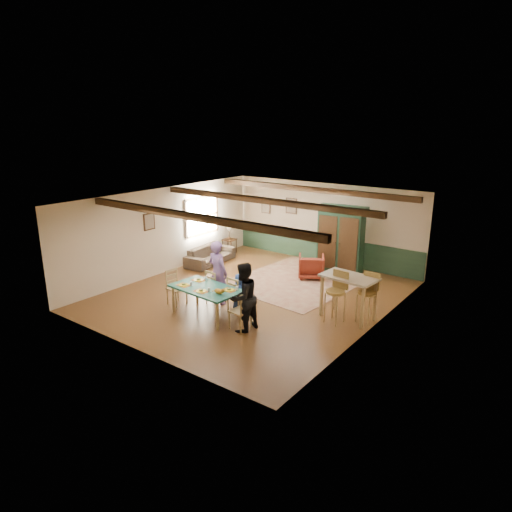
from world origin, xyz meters
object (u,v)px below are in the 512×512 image
Objects in this scene: person_child at (240,292)px; bar_stool_left at (335,298)px; cat at (219,291)px; armchair at (311,266)px; dining_chair_end_right at (240,310)px; dining_chair_far_left at (216,287)px; end_table at (230,246)px; person_woman at (243,297)px; sofa at (210,255)px; dining_table at (207,302)px; dining_chair_end_left at (177,288)px; person_man at (218,272)px; table_lamp at (229,233)px; bar_stool_right at (367,298)px; counter_table at (348,297)px; armoire at (341,240)px; dining_chair_far_right at (238,294)px.

bar_stool_left reaches higher than person_child.
armchair is at bearing 93.11° from cat.
dining_chair_end_right is 0.70m from cat.
bar_stool_left is at bearing 41.89° from cat.
end_table is (-2.81, 3.93, -0.20)m from dining_chair_far_left.
person_woman is at bearing -47.34° from end_table.
sofa is at bearing -125.40° from person_woman.
cat is 2.77m from bar_stool_left.
dining_table is 1.14m from dining_chair_end_right.
person_man is at bearing -43.15° from dining_chair_end_left.
dining_chair_end_right is 1.92× the size of table_lamp.
person_child is 0.78× the size of bar_stool_left.
cat is at bearing -135.48° from bar_stool_left.
cat is 0.18× the size of sofa.
bar_stool_right is (3.31, 2.03, 0.23)m from dining_table.
person_child is at bearing -153.70° from counter_table.
dining_table is at bearing -55.95° from table_lamp.
armoire is (1.11, 5.02, 0.71)m from dining_table.
person_child is 3.32m from armchair.
bar_stool_right is (6.46, -2.64, -0.17)m from table_lamp.
table_lamp is (-3.69, 4.80, -0.05)m from cat.
dining_chair_far_right is 0.44× the size of armoire.
dining_table is at bearing -90.00° from person_woman.
armchair is at bearing 136.64° from bar_stool_left.
person_man is 1.72× the size of person_child.
armoire reaches higher than armchair.
cat is at bearing 100.37° from dining_chair_far_right.
dining_chair_end_right is at bearing -90.00° from dining_chair_end_left.
armchair is at bearing -19.46° from dining_chair_end_left.
sofa is at bearing 166.49° from counter_table.
dining_table is 3.33× the size of end_table.
dining_chair_end_right is at bearing -130.40° from counter_table.
cat is at bearing -137.28° from bar_stool_right.
dining_table is 1.01m from person_man.
bar_stool_left is (1.49, 1.64, -0.18)m from person_woman.
counter_table is at bearing -147.98° from dining_chair_far_right.
armchair is 3.60m from sofa.
cat is 6.08m from end_table.
table_lamp is (-3.77, 0.59, 0.42)m from armchair.
bar_stool_right is (2.20, -3.00, -0.47)m from armoire.
end_table is 6.66m from bar_stool_left.
person_woman is 6.49m from end_table.
dining_chair_end_right is 0.44× the size of armoire.
dining_chair_end_left is 0.58× the size of person_woman.
armoire is at bearing -20.09° from dining_chair_end_left.
person_woman is 5.13m from armoire.
armoire is 3.58m from counter_table.
bar_stool_right is (2.08, 2.12, -0.21)m from person_woman.
counter_table is at bearing -67.10° from armoire.
table_lamp is (-3.15, 4.66, 0.41)m from dining_table.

